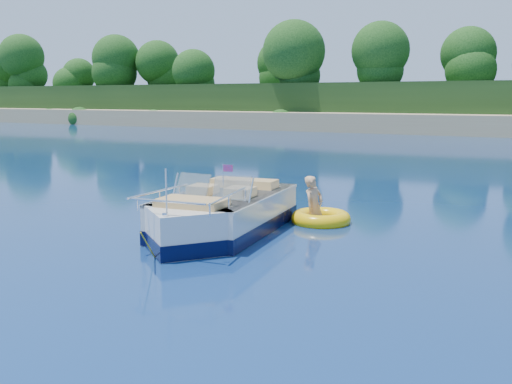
% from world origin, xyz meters
% --- Properties ---
extents(ground, '(160.00, 160.00, 0.00)m').
position_xyz_m(ground, '(0.00, 0.00, 0.00)').
color(ground, '#0A1D46').
rests_on(ground, ground).
extents(shoreline, '(170.00, 59.00, 6.00)m').
position_xyz_m(shoreline, '(0.00, 63.77, 0.98)').
color(shoreline, tan).
rests_on(shoreline, ground).
extents(treeline, '(150.00, 7.12, 8.19)m').
position_xyz_m(treeline, '(0.04, 41.01, 5.55)').
color(treeline, '#332211').
rests_on(treeline, ground).
extents(motorboat, '(2.31, 5.42, 1.81)m').
position_xyz_m(motorboat, '(0.80, 0.89, 0.35)').
color(motorboat, silver).
rests_on(motorboat, ground).
extents(tow_tube, '(1.52, 1.52, 0.35)m').
position_xyz_m(tow_tube, '(2.24, 2.89, 0.09)').
color(tow_tube, yellow).
rests_on(tow_tube, ground).
extents(boy, '(0.52, 0.85, 1.55)m').
position_xyz_m(boy, '(2.11, 2.85, 0.00)').
color(boy, tan).
rests_on(boy, ground).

